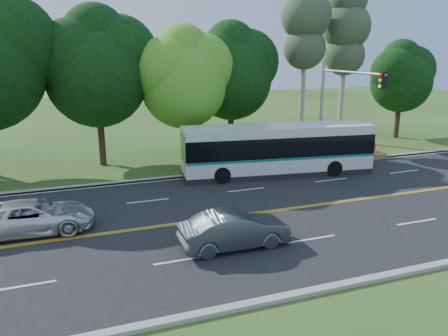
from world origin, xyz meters
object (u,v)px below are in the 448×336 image
object	(u,v)px
sedan	(235,230)
suv	(33,217)
traffic_signal	(339,98)
transit_bus	(277,150)

from	to	relation	value
sedan	suv	world-z (taller)	sedan
suv	traffic_signal	bearing A→B (deg)	-74.24
traffic_signal	sedan	distance (m)	13.89
traffic_signal	transit_bus	size ratio (longest dim) A/B	0.58
suv	sedan	bearing A→B (deg)	-117.26
transit_bus	sedan	bearing A→B (deg)	-117.88
traffic_signal	transit_bus	bearing A→B (deg)	174.44
traffic_signal	sedan	xyz separation A→B (m)	(-10.25, -8.51, -3.93)
traffic_signal	suv	size ratio (longest dim) A/B	1.40
sedan	suv	xyz separation A→B (m)	(-7.55, 4.31, -0.03)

